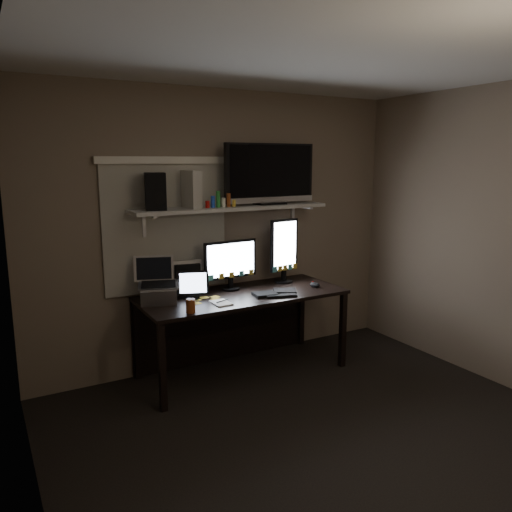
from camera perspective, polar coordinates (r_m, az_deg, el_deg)
floor at (r=3.57m, az=10.01°, el=-21.00°), size 3.60×3.60×0.00m
ceiling at (r=3.10m, az=11.65°, el=22.23°), size 3.60×3.60×0.00m
back_wall at (r=4.61m, az=-3.77°, el=3.02°), size 3.60×0.00×3.60m
left_wall at (r=2.41m, az=-24.37°, el=-5.26°), size 0.00×3.60×3.60m
window_blinds at (r=4.38m, az=-10.21°, el=3.12°), size 1.10×0.02×1.10m
desk at (r=4.54m, az=-2.28°, el=-6.11°), size 1.80×0.75×0.73m
wall_shelf at (r=4.43m, az=-2.82°, el=5.51°), size 1.80×0.35×0.03m
monitor_landscape at (r=4.47m, az=-2.94°, el=-1.02°), size 0.52×0.09×0.46m
monitor_portrait at (r=4.73m, az=3.22°, el=0.64°), size 0.31×0.10×0.62m
keyboard at (r=4.36m, az=2.18°, el=-4.21°), size 0.43×0.27×0.02m
mouse at (r=4.63m, az=6.74°, el=-3.26°), size 0.08×0.12×0.04m
notepad at (r=4.09m, az=-4.01°, el=-5.37°), size 0.14×0.19×0.01m
tablet at (r=4.25m, az=-7.29°, el=-3.24°), size 0.29×0.20×0.23m
file_sorter at (r=4.41m, az=-7.87°, el=-2.42°), size 0.24×0.14×0.28m
laptop at (r=4.14m, az=-11.10°, el=-2.81°), size 0.39×0.36×0.37m
cup at (r=3.87m, az=-7.47°, el=-5.67°), size 0.09×0.09×0.11m
sticky_notes at (r=4.20m, az=-5.25°, el=-5.02°), size 0.32×0.26×0.00m
tv at (r=4.59m, az=1.61°, el=9.32°), size 0.92×0.19×0.55m
game_console at (r=4.27m, az=-7.39°, el=7.57°), size 0.09×0.27×0.32m
speaker at (r=4.15m, az=-11.44°, el=7.25°), size 0.21×0.24×0.30m
bottles at (r=4.32m, az=-4.05°, el=6.49°), size 0.22×0.12×0.14m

